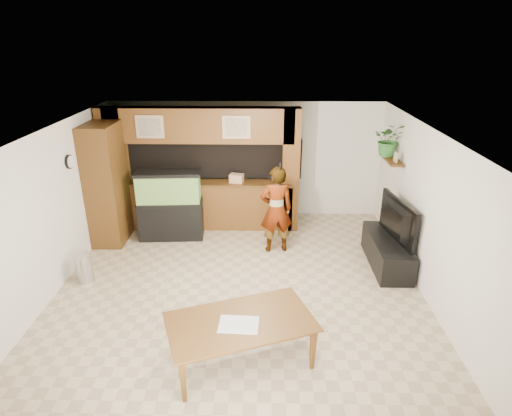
{
  "coord_description": "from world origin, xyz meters",
  "views": [
    {
      "loc": [
        0.39,
        -6.05,
        3.98
      ],
      "look_at": [
        0.27,
        0.6,
        1.23
      ],
      "focal_mm": 30.0,
      "sensor_mm": 36.0,
      "label": 1
    }
  ],
  "objects_px": {
    "television": "(391,220)",
    "dining_table": "(242,343)",
    "aquarium": "(170,206)",
    "pantry_cabinet": "(107,184)",
    "person": "(276,210)"
  },
  "relations": [
    {
      "from": "aquarium",
      "to": "television",
      "type": "bearing_deg",
      "value": -17.93
    },
    {
      "from": "dining_table",
      "to": "television",
      "type": "bearing_deg",
      "value": 25.79
    },
    {
      "from": "person",
      "to": "dining_table",
      "type": "distance_m",
      "value": 3.21
    },
    {
      "from": "aquarium",
      "to": "person",
      "type": "bearing_deg",
      "value": -17.47
    },
    {
      "from": "pantry_cabinet",
      "to": "aquarium",
      "type": "xyz_separation_m",
      "value": [
        1.19,
        0.1,
        -0.5
      ]
    },
    {
      "from": "pantry_cabinet",
      "to": "television",
      "type": "relative_size",
      "value": 1.85
    },
    {
      "from": "pantry_cabinet",
      "to": "person",
      "type": "bearing_deg",
      "value": -7.35
    },
    {
      "from": "person",
      "to": "dining_table",
      "type": "height_order",
      "value": "person"
    },
    {
      "from": "television",
      "to": "dining_table",
      "type": "xyz_separation_m",
      "value": [
        -2.52,
        -2.59,
        -0.58
      ]
    },
    {
      "from": "television",
      "to": "dining_table",
      "type": "relative_size",
      "value": 0.71
    },
    {
      "from": "television",
      "to": "aquarium",
      "type": "bearing_deg",
      "value": 65.97
    },
    {
      "from": "person",
      "to": "television",
      "type": "bearing_deg",
      "value": 154.65
    },
    {
      "from": "person",
      "to": "dining_table",
      "type": "xyz_separation_m",
      "value": [
        -0.5,
        -3.12,
        -0.54
      ]
    },
    {
      "from": "pantry_cabinet",
      "to": "aquarium",
      "type": "relative_size",
      "value": 1.67
    },
    {
      "from": "aquarium",
      "to": "television",
      "type": "xyz_separation_m",
      "value": [
        4.16,
        -1.06,
        0.2
      ]
    }
  ]
}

